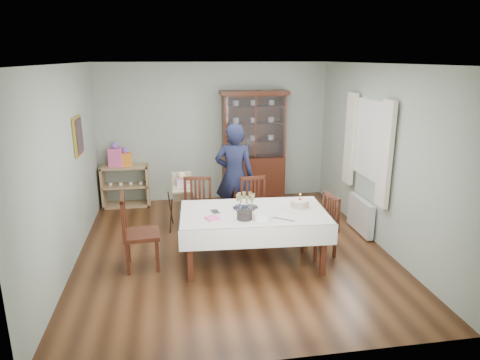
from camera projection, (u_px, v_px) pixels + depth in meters
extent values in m
plane|color=#593319|center=(233.00, 249.00, 6.45)|extent=(5.00, 5.00, 0.00)
plane|color=#9EAA99|center=(214.00, 133.00, 8.44)|extent=(4.50, 0.00, 4.50)
plane|color=#9EAA99|center=(66.00, 168.00, 5.72)|extent=(0.00, 5.00, 5.00)
plane|color=#9EAA99|center=(380.00, 156.00, 6.42)|extent=(0.00, 5.00, 5.00)
plane|color=white|center=(232.00, 64.00, 5.70)|extent=(5.00, 5.00, 0.00)
cube|color=#431F10|center=(254.00, 214.00, 5.84)|extent=(1.96, 1.16, 0.06)
cube|color=beige|center=(254.00, 212.00, 5.83)|extent=(2.06, 1.27, 0.01)
cube|color=#431F10|center=(253.00, 178.00, 8.58)|extent=(1.20, 0.45, 0.90)
cube|color=white|center=(256.00, 127.00, 8.11)|extent=(1.12, 0.01, 1.16)
cube|color=#431F10|center=(254.00, 92.00, 8.11)|extent=(1.30, 0.48, 0.07)
cube|color=tan|center=(127.00, 204.00, 8.33)|extent=(0.90, 0.38, 0.04)
cube|color=tan|center=(126.00, 186.00, 8.23)|extent=(0.90, 0.38, 0.03)
cube|color=tan|center=(124.00, 167.00, 8.12)|extent=(0.90, 0.38, 0.04)
cube|color=tan|center=(103.00, 187.00, 8.16)|extent=(0.04, 0.38, 0.80)
cube|color=tan|center=(148.00, 185.00, 8.29)|extent=(0.04, 0.38, 0.80)
cube|color=gold|center=(78.00, 136.00, 6.40)|extent=(0.04, 0.48, 0.58)
cube|color=white|center=(370.00, 140.00, 6.64)|extent=(0.04, 1.02, 1.22)
cube|color=silver|center=(385.00, 155.00, 6.07)|extent=(0.07, 0.30, 1.55)
cube|color=silver|center=(350.00, 139.00, 7.25)|extent=(0.07, 0.30, 1.55)
cube|color=white|center=(360.00, 215.00, 6.98)|extent=(0.10, 0.80, 0.55)
cube|color=#431F10|center=(197.00, 214.00, 6.57)|extent=(0.50, 0.50, 0.05)
cube|color=#431F10|center=(198.00, 193.00, 6.69)|extent=(0.43, 0.10, 0.53)
cube|color=#431F10|center=(256.00, 212.00, 6.72)|extent=(0.47, 0.47, 0.05)
cube|color=#431F10|center=(253.00, 192.00, 6.83)|extent=(0.42, 0.08, 0.51)
cube|color=#431F10|center=(141.00, 234.00, 5.77)|extent=(0.50, 0.50, 0.05)
cube|color=#431F10|center=(124.00, 216.00, 5.65)|extent=(0.07, 0.45, 0.56)
cube|color=#431F10|center=(319.00, 229.00, 6.14)|extent=(0.49, 0.49, 0.05)
cube|color=#431F10|center=(331.00, 211.00, 6.15)|extent=(0.13, 0.38, 0.47)
imported|color=black|center=(234.00, 176.00, 7.11)|extent=(0.72, 0.55, 1.77)
cube|color=tan|center=(182.00, 192.00, 7.13)|extent=(0.32, 0.29, 0.22)
cube|color=tan|center=(182.00, 182.00, 7.08)|extent=(0.32, 0.06, 0.26)
cube|color=tan|center=(182.00, 188.00, 7.11)|extent=(0.34, 0.16, 0.03)
cube|color=silver|center=(182.00, 184.00, 7.09)|extent=(0.17, 0.13, 0.17)
sphere|color=beige|center=(182.00, 176.00, 7.05)|extent=(0.14, 0.14, 0.14)
cylinder|color=silver|center=(245.00, 208.00, 5.93)|extent=(0.35, 0.35, 0.01)
torus|color=silver|center=(245.00, 208.00, 5.93)|extent=(0.35, 0.35, 0.01)
cylinder|color=white|center=(300.00, 207.00, 5.98)|extent=(0.30, 0.30, 0.02)
cylinder|color=brown|center=(300.00, 203.00, 5.97)|extent=(0.26, 0.26, 0.09)
cylinder|color=silver|center=(300.00, 200.00, 5.96)|extent=(0.26, 0.26, 0.01)
cylinder|color=#F24C4C|center=(300.00, 197.00, 5.94)|extent=(0.01, 0.01, 0.07)
sphere|color=yellow|center=(300.00, 194.00, 5.93)|extent=(0.02, 0.02, 0.02)
cylinder|color=black|center=(245.00, 215.00, 5.55)|extent=(0.26, 0.26, 0.10)
cylinder|color=white|center=(262.00, 216.00, 5.52)|extent=(0.28, 0.28, 0.10)
cube|color=#F85BA2|center=(212.00, 218.00, 5.56)|extent=(0.21, 0.21, 0.02)
cube|color=silver|center=(284.00, 219.00, 5.53)|extent=(0.26, 0.20, 0.01)
cube|color=#F85BA2|center=(116.00, 157.00, 8.03)|extent=(0.27, 0.19, 0.34)
sphere|color=#E533B2|center=(115.00, 146.00, 7.97)|extent=(0.14, 0.14, 0.14)
cube|color=orange|center=(126.00, 159.00, 8.07)|extent=(0.21, 0.17, 0.25)
sphere|color=#E533B2|center=(125.00, 150.00, 8.02)|extent=(0.12, 0.12, 0.12)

